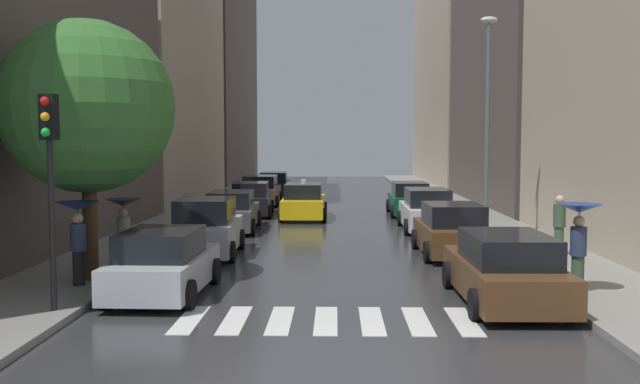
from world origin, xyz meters
TOP-DOWN VIEW (x-y plane):
  - ground_plane at (0.00, 24.00)m, footprint 28.00×72.00m
  - sidewalk_left at (-6.50, 24.00)m, footprint 3.00×72.00m
  - sidewalk_right at (6.50, 24.00)m, footprint 3.00×72.00m
  - crosswalk_stripes at (0.00, 3.29)m, footprint 5.85×2.20m
  - building_left_mid at (-11.00, 31.66)m, footprint 6.00×18.09m
  - building_left_far at (-11.00, 52.12)m, footprint 6.00×20.67m
  - building_right_mid at (11.00, 28.80)m, footprint 6.00×17.45m
  - building_right_far at (11.00, 49.08)m, footprint 6.00×21.72m
  - parked_car_left_nearest at (-3.75, 5.43)m, footprint 2.11×4.09m
  - parked_car_left_second at (-3.81, 11.03)m, footprint 2.16×4.15m
  - parked_car_left_third at (-3.93, 17.15)m, footprint 2.22×4.81m
  - parked_car_left_fourth at (-3.83, 22.68)m, footprint 2.17×4.19m
  - parked_car_left_fifth at (-3.99, 28.38)m, footprint 2.20×4.75m
  - parked_car_left_sixth at (-3.79, 34.51)m, footprint 2.23×4.64m
  - parked_car_right_nearest at (3.88, 4.85)m, footprint 2.16×4.64m
  - parked_car_right_second at (3.79, 11.16)m, footprint 2.15×4.11m
  - parked_car_right_third at (3.80, 17.25)m, footprint 2.04×4.60m
  - parked_car_right_fourth at (3.74, 23.05)m, footprint 2.03×4.45m
  - taxi_midroad at (-1.26, 21.40)m, footprint 2.08×4.61m
  - pedestrian_foreground at (6.84, 10.46)m, footprint 0.36×0.36m
  - pedestrian_near_tree at (-5.53, 8.28)m, footprint 0.92×0.92m
  - pedestrian_by_kerb at (-5.84, 5.82)m, footprint 1.00×1.00m
  - pedestrian_far_side at (5.63, 5.40)m, footprint 1.00×1.00m
  - street_tree_left at (-5.81, 6.57)m, footprint 4.18×4.18m
  - traffic_light_left_corner at (-5.45, 3.41)m, footprint 0.30×0.42m
  - lamp_post_right at (5.55, 14.55)m, footprint 0.60×0.28m

SIDE VIEW (x-z plane):
  - ground_plane at x=0.00m, z-range -0.04..0.00m
  - crosswalk_stripes at x=0.00m, z-range 0.00..0.01m
  - sidewalk_left at x=-6.50m, z-range 0.00..0.15m
  - sidewalk_right at x=6.50m, z-range 0.00..0.15m
  - parked_car_left_nearest at x=-3.75m, z-range -0.04..1.49m
  - parked_car_right_nearest at x=3.88m, z-range -0.04..1.51m
  - parked_car_left_third at x=-3.93m, z-range -0.04..1.53m
  - parked_car_left_sixth at x=-3.79m, z-range -0.04..1.53m
  - parked_car_left_fourth at x=-3.83m, z-range -0.05..1.55m
  - parked_car_right_fourth at x=3.74m, z-range -0.05..1.55m
  - parked_car_right_second at x=3.79m, z-range -0.05..1.57m
  - taxi_midroad at x=-1.26m, z-range -0.14..1.67m
  - parked_car_left_fifth at x=-3.99m, z-range -0.05..1.60m
  - parked_car_right_third at x=3.80m, z-range -0.05..1.62m
  - parked_car_left_second at x=-3.81m, z-range -0.07..1.72m
  - pedestrian_foreground at x=6.84m, z-range 0.20..1.99m
  - pedestrian_near_tree at x=-5.53m, z-range 0.54..2.38m
  - pedestrian_by_kerb at x=-5.84m, z-range 0.60..2.57m
  - pedestrian_far_side at x=5.63m, z-range 0.60..2.58m
  - traffic_light_left_corner at x=-5.45m, z-range 1.14..5.44m
  - street_tree_left at x=-5.81m, z-range 1.20..7.50m
  - lamp_post_right at x=5.55m, z-range 0.69..8.43m
  - building_left_far at x=-11.00m, z-range 0.00..18.04m
  - building_left_mid at x=-11.00m, z-range 0.00..20.74m
  - building_right_mid at x=11.00m, z-range 0.00..22.60m
  - building_right_far at x=11.00m, z-range 0.00..25.41m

